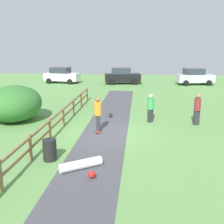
{
  "coord_description": "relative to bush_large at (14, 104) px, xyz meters",
  "views": [
    {
      "loc": [
        1.77,
        -14.35,
        4.65
      ],
      "look_at": [
        0.32,
        0.73,
        1.0
      ],
      "focal_mm": 45.29,
      "sensor_mm": 36.0,
      "label": 1
    }
  ],
  "objects": [
    {
      "name": "ground_plane",
      "position": [
        5.81,
        -1.95,
        -1.1
      ],
      "size": [
        60.0,
        60.0,
        0.0
      ],
      "primitive_type": "plane",
      "color": "#60934C"
    },
    {
      "name": "asphalt_path",
      "position": [
        5.81,
        -1.95,
        -1.09
      ],
      "size": [
        2.4,
        28.0,
        0.02
      ],
      "primitive_type": "cube",
      "color": "#47474C",
      "rests_on": "ground_plane"
    },
    {
      "name": "wooden_fence",
      "position": [
        3.21,
        -1.95,
        -0.43
      ],
      "size": [
        0.12,
        18.12,
        1.1
      ],
      "color": "olive",
      "rests_on": "ground_plane"
    },
    {
      "name": "bush_large",
      "position": [
        0.0,
        0.0,
        0.0
      ],
      "size": [
        3.22,
        3.87,
        2.2
      ],
      "primitive_type": "ellipsoid",
      "color": "#33702D",
      "rests_on": "ground_plane"
    },
    {
      "name": "trash_bin",
      "position": [
        4.01,
        -5.75,
        -0.65
      ],
      "size": [
        0.56,
        0.56,
        0.9
      ],
      "primitive_type": "cylinder",
      "color": "black",
      "rests_on": "ground_plane"
    },
    {
      "name": "skater_riding",
      "position": [
        5.44,
        -1.81,
        -0.01
      ],
      "size": [
        0.4,
        0.81,
        1.9
      ],
      "color": "#B23326",
      "rests_on": "asphalt_path"
    },
    {
      "name": "skater_fallen",
      "position": [
        5.5,
        -6.56,
        -0.9
      ],
      "size": [
        1.59,
        1.54,
        0.36
      ],
      "color": "white",
      "rests_on": "asphalt_path"
    },
    {
      "name": "skateboard_loose",
      "position": [
        5.77,
        1.71,
        -1.01
      ],
      "size": [
        0.3,
        0.82,
        0.08
      ],
      "color": "black",
      "rests_on": "asphalt_path"
    },
    {
      "name": "bystander_green",
      "position": [
        8.31,
        0.51,
        -0.14
      ],
      "size": [
        0.54,
        0.54,
        1.74
      ],
      "color": "#2D2D33",
      "rests_on": "ground_plane"
    },
    {
      "name": "bystander_maroon",
      "position": [
        11.01,
        0.17,
        -0.06
      ],
      "size": [
        0.5,
        0.5,
        1.87
      ],
      "color": "#2D2D33",
      "rests_on": "ground_plane"
    },
    {
      "name": "parked_car_black",
      "position": [
        5.55,
        17.38,
        -0.14
      ],
      "size": [
        4.41,
        2.49,
        1.92
      ],
      "color": "black",
      "rests_on": "ground_plane"
    },
    {
      "name": "parked_car_white",
      "position": [
        -1.81,
        17.4,
        -0.14
      ],
      "size": [
        4.41,
        2.47,
        1.92
      ],
      "color": "silver",
      "rests_on": "ground_plane"
    },
    {
      "name": "parked_car_silver",
      "position": [
        14.04,
        17.38,
        -0.14
      ],
      "size": [
        4.42,
        2.51,
        1.92
      ],
      "color": "#B7B7BC",
      "rests_on": "ground_plane"
    }
  ]
}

